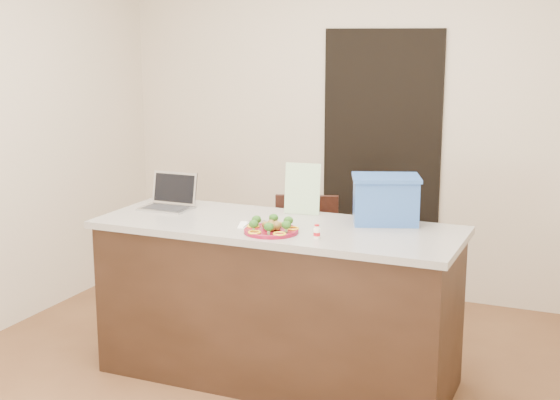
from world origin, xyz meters
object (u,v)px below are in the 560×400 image
at_px(island, 277,302).
at_px(napkin, 253,225).
at_px(yogurt_bottle, 317,233).
at_px(blue_box, 386,199).
at_px(chair, 301,258).
at_px(plate, 271,231).
at_px(laptop, 170,199).

bearing_deg(island, napkin, -139.71).
bearing_deg(yogurt_bottle, napkin, 164.82).
bearing_deg(blue_box, chair, 129.15).
xyz_separation_m(plate, laptop, (-0.81, 0.31, 0.05)).
distance_m(yogurt_bottle, laptop, 1.13).
bearing_deg(laptop, blue_box, 5.48).
height_order(island, laptop, laptop).
xyz_separation_m(island, blue_box, (0.55, 0.26, 0.59)).
bearing_deg(island, blue_box, 25.84).
bearing_deg(laptop, yogurt_bottle, -17.61).
height_order(island, blue_box, blue_box).
distance_m(island, blue_box, 0.85).
relative_size(napkin, chair, 0.17).
relative_size(island, chair, 2.21).
distance_m(napkin, chair, 0.84).
bearing_deg(blue_box, yogurt_bottle, -136.85).
height_order(island, yogurt_bottle, yogurt_bottle).
height_order(plate, napkin, plate).
bearing_deg(yogurt_bottle, plate, 176.86).
bearing_deg(chair, blue_box, -47.18).
xyz_separation_m(napkin, yogurt_bottle, (0.42, -0.11, 0.03)).
height_order(napkin, chair, chair).
relative_size(blue_box, chair, 0.48).
relative_size(island, yogurt_bottle, 27.31).
bearing_deg(plate, chair, 100.90).
height_order(plate, blue_box, blue_box).
distance_m(laptop, chair, 0.95).
bearing_deg(chair, napkin, -106.26).
distance_m(napkin, laptop, 0.69).
xyz_separation_m(plate, chair, (-0.16, 0.84, -0.40)).
relative_size(yogurt_bottle, laptop, 0.25).
distance_m(yogurt_bottle, chair, 1.05).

